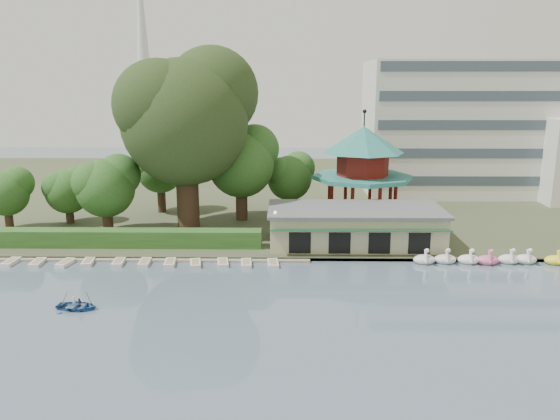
{
  "coord_description": "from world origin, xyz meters",
  "views": [
    {
      "loc": [
        2.7,
        -34.62,
        17.58
      ],
      "look_at": [
        2.0,
        18.0,
        5.0
      ],
      "focal_mm": 35.0,
      "sensor_mm": 36.0,
      "label": 1
    }
  ],
  "objects_px": {
    "boathouse": "(355,225)",
    "big_tree": "(187,113)",
    "rowboat_with_passengers": "(77,303)",
    "dock": "(140,259)",
    "pavilion": "(363,164)"
  },
  "relations": [
    {
      "from": "boathouse",
      "to": "big_tree",
      "type": "height_order",
      "value": "big_tree"
    },
    {
      "from": "dock",
      "to": "rowboat_with_passengers",
      "type": "relative_size",
      "value": 7.01
    },
    {
      "from": "rowboat_with_passengers",
      "to": "dock",
      "type": "bearing_deg",
      "value": 81.48
    },
    {
      "from": "pavilion",
      "to": "rowboat_with_passengers",
      "type": "bearing_deg",
      "value": -133.84
    },
    {
      "from": "boathouse",
      "to": "pavilion",
      "type": "bearing_deg",
      "value": 78.72
    },
    {
      "from": "big_tree",
      "to": "dock",
      "type": "bearing_deg",
      "value": -106.16
    },
    {
      "from": "dock",
      "to": "rowboat_with_passengers",
      "type": "distance_m",
      "value": 12.22
    },
    {
      "from": "dock",
      "to": "big_tree",
      "type": "distance_m",
      "value": 17.96
    },
    {
      "from": "dock",
      "to": "boathouse",
      "type": "xyz_separation_m",
      "value": [
        22.0,
        4.77,
        2.25
      ]
    },
    {
      "from": "big_tree",
      "to": "rowboat_with_passengers",
      "type": "bearing_deg",
      "value": -102.22
    },
    {
      "from": "big_tree",
      "to": "rowboat_with_passengers",
      "type": "height_order",
      "value": "big_tree"
    },
    {
      "from": "big_tree",
      "to": "boathouse",
      "type": "bearing_deg",
      "value": -18.42
    },
    {
      "from": "pavilion",
      "to": "dock",
      "type": "bearing_deg",
      "value": -148.34
    },
    {
      "from": "pavilion",
      "to": "big_tree",
      "type": "xyz_separation_m",
      "value": [
        -20.8,
        -3.76,
        6.44
      ]
    },
    {
      "from": "rowboat_with_passengers",
      "to": "big_tree",
      "type": "bearing_deg",
      "value": 77.78
    }
  ]
}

